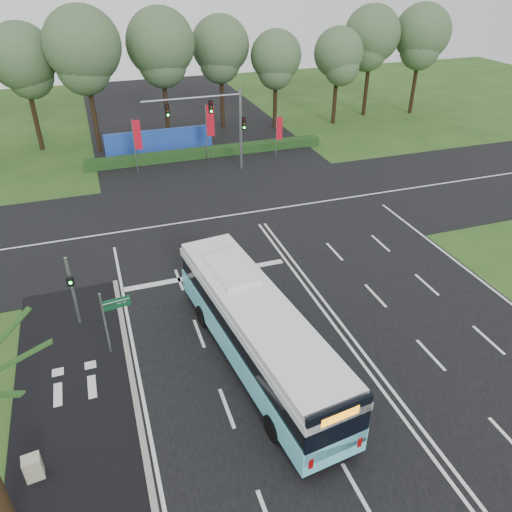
{
  "coord_description": "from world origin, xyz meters",
  "views": [
    {
      "loc": [
        -10.07,
        -18.95,
        16.06
      ],
      "look_at": [
        -2.95,
        2.0,
        2.65
      ],
      "focal_mm": 35.0,
      "sensor_mm": 36.0,
      "label": 1
    }
  ],
  "objects": [
    {
      "name": "ground",
      "position": [
        0.0,
        0.0,
        0.0
      ],
      "size": [
        120.0,
        120.0,
        0.0
      ],
      "primitive_type": "plane",
      "color": "#254F1A",
      "rests_on": "ground"
    },
    {
      "name": "road_main",
      "position": [
        0.0,
        0.0,
        0.02
      ],
      "size": [
        20.0,
        120.0,
        0.04
      ],
      "primitive_type": "cube",
      "color": "black",
      "rests_on": "ground"
    },
    {
      "name": "road_cross",
      "position": [
        0.0,
        12.0,
        0.03
      ],
      "size": [
        120.0,
        14.0,
        0.05
      ],
      "primitive_type": "cube",
      "color": "black",
      "rests_on": "ground"
    },
    {
      "name": "bike_path",
      "position": [
        -12.5,
        -3.0,
        0.03
      ],
      "size": [
        5.0,
        18.0,
        0.06
      ],
      "primitive_type": "cube",
      "color": "black",
      "rests_on": "ground"
    },
    {
      "name": "kerb_strip",
      "position": [
        -10.1,
        -3.0,
        0.06
      ],
      "size": [
        0.25,
        18.0,
        0.12
      ],
      "primitive_type": "cube",
      "color": "gray",
      "rests_on": "ground"
    },
    {
      "name": "city_bus",
      "position": [
        -4.55,
        -2.79,
        1.85
      ],
      "size": [
        4.18,
        13.03,
        3.67
      ],
      "rotation": [
        0.0,
        0.0,
        0.12
      ],
      "color": "#6AE2F6",
      "rests_on": "ground"
    },
    {
      "name": "pedestrian_signal",
      "position": [
        -12.12,
        2.7,
        2.14
      ],
      "size": [
        0.35,
        0.44,
        3.92
      ],
      "rotation": [
        0.0,
        0.0,
        -0.24
      ],
      "color": "gray",
      "rests_on": "ground"
    },
    {
      "name": "street_sign",
      "position": [
        -10.52,
        0.07,
        2.18
      ],
      "size": [
        1.32,
        0.23,
        3.4
      ],
      "rotation": [
        0.0,
        0.0,
        0.12
      ],
      "color": "gray",
      "rests_on": "ground"
    },
    {
      "name": "utility_cabinet",
      "position": [
        -13.93,
        -5.83,
        0.52
      ],
      "size": [
        0.67,
        0.58,
        1.03
      ],
      "primitive_type": "cube",
      "rotation": [
        0.0,
        0.0,
        0.11
      ],
      "color": "#B1A88E",
      "rests_on": "ground"
    },
    {
      "name": "banner_flag_left",
      "position": [
        -6.45,
        22.44,
        3.03
      ],
      "size": [
        0.68,
        0.15,
        4.65
      ],
      "rotation": [
        0.0,
        0.0,
        -0.15
      ],
      "color": "gray",
      "rests_on": "ground"
    },
    {
      "name": "banner_flag_mid",
      "position": [
        0.01,
        23.45,
        3.3
      ],
      "size": [
        0.71,
        0.32,
        5.09
      ],
      "rotation": [
        0.0,
        0.0,
        -0.38
      ],
      "color": "gray",
      "rests_on": "ground"
    },
    {
      "name": "banner_flag_right",
      "position": [
        6.05,
        22.12,
        2.54
      ],
      "size": [
        0.54,
        0.24,
        3.85
      ],
      "rotation": [
        0.0,
        0.0,
        -0.37
      ],
      "color": "gray",
      "rests_on": "ground"
    },
    {
      "name": "traffic_light_gantry",
      "position": [
        0.21,
        20.5,
        4.66
      ],
      "size": [
        8.41,
        0.28,
        7.0
      ],
      "color": "gray",
      "rests_on": "ground"
    },
    {
      "name": "hedge",
      "position": [
        0.0,
        24.5,
        0.4
      ],
      "size": [
        22.0,
        1.2,
        0.8
      ],
      "primitive_type": "cube",
      "color": "#183C16",
      "rests_on": "ground"
    },
    {
      "name": "blue_hoarding",
      "position": [
        -4.0,
        27.0,
        1.1
      ],
      "size": [
        10.0,
        0.3,
        2.2
      ],
      "primitive_type": "cube",
      "color": "#1F43A8",
      "rests_on": "ground"
    },
    {
      "name": "eucalyptus_row",
      "position": [
        1.77,
        31.01,
        8.6
      ],
      "size": [
        53.16,
        9.81,
        12.71
      ],
      "color": "black",
      "rests_on": "ground"
    }
  ]
}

